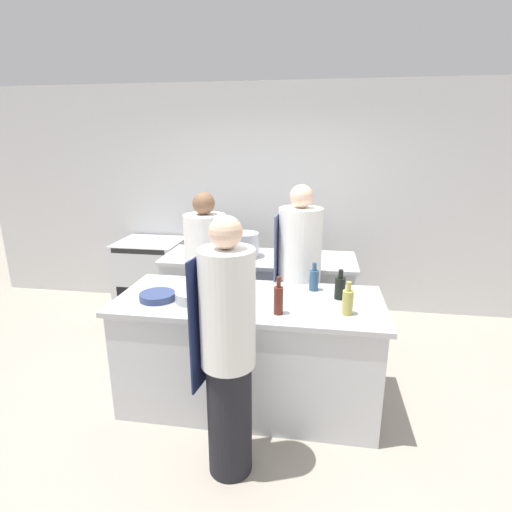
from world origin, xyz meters
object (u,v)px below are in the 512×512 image
object	(u,v)px
bottle_vinegar	(314,279)
bottle_olive_oil	(210,297)
bowl_ceramic_blue	(157,296)
bottle_cooking_oil	(278,299)
chef_at_stove	(207,279)
bowl_prep_small	(191,297)
bowl_mixing_large	(231,304)
stockpot	(244,245)
bottle_sauce	(340,287)
chef_at_pass_far	(298,282)
oven_range	(152,275)
chef_at_prep_near	(228,352)
bottle_wine	(348,301)

from	to	relation	value
bottle_vinegar	bottle_olive_oil	bearing A→B (deg)	-141.89
bowl_ceramic_blue	bottle_cooking_oil	bearing A→B (deg)	-7.00
chef_at_stove	bottle_vinegar	distance (m)	1.13
bowl_ceramic_blue	bowl_prep_small	bearing A→B (deg)	-1.13
bottle_olive_oil	bowl_mixing_large	xyz separation A→B (m)	(0.13, 0.12, -0.10)
bottle_olive_oil	stockpot	distance (m)	1.47
bottle_cooking_oil	bottle_sauce	distance (m)	0.58
chef_at_pass_far	bottle_cooking_oil	size ratio (longest dim) A/B	6.28
bottle_olive_oil	bowl_prep_small	xyz separation A→B (m)	(-0.20, 0.17, -0.08)
chef_at_pass_far	bottle_cooking_oil	world-z (taller)	chef_at_pass_far
bottle_vinegar	oven_range	bearing A→B (deg)	145.04
chef_at_prep_near	chef_at_stove	world-z (taller)	chef_at_prep_near
chef_at_prep_near	bottle_wine	size ratio (longest dim) A/B	7.02
chef_at_stove	bottle_olive_oil	bearing A→B (deg)	2.80
stockpot	bottle_wine	bearing A→B (deg)	-53.19
bottle_olive_oil	bottle_sauce	xyz separation A→B (m)	(0.94, 0.42, -0.03)
oven_range	bowl_prep_small	distance (m)	2.24
bottle_olive_oil	bottle_sauce	world-z (taller)	bottle_olive_oil
bottle_wine	stockpot	xyz separation A→B (m)	(-1.01, 1.34, 0.03)
chef_at_pass_far	bottle_cooking_oil	bearing A→B (deg)	176.43
bottle_cooking_oil	bowl_prep_small	bearing A→B (deg)	170.69
oven_range	bowl_mixing_large	distance (m)	2.46
bowl_mixing_large	bottle_cooking_oil	bearing A→B (deg)	-9.80
bottle_wine	bowl_ceramic_blue	bearing A→B (deg)	178.14
stockpot	bottle_cooking_oil	bearing A→B (deg)	-69.96
bottle_cooking_oil	oven_range	bearing A→B (deg)	132.96
bottle_sauce	stockpot	size ratio (longest dim) A/B	0.75
chef_at_stove	bottle_olive_oil	world-z (taller)	chef_at_stove
oven_range	bottle_sauce	size ratio (longest dim) A/B	3.78
chef_at_pass_far	bottle_wine	size ratio (longest dim) A/B	7.17
bottle_olive_oil	bottle_sauce	size ratio (longest dim) A/B	1.31
chef_at_stove	bowl_ceramic_blue	bearing A→B (deg)	-26.31
bottle_wine	bottle_vinegar	bearing A→B (deg)	118.91
chef_at_stove	bowl_ceramic_blue	size ratio (longest dim) A/B	6.02
chef_at_prep_near	bowl_mixing_large	xyz separation A→B (m)	(-0.10, 0.56, 0.08)
bottle_olive_oil	bowl_mixing_large	world-z (taller)	bottle_olive_oil
bottle_sauce	bowl_prep_small	world-z (taller)	bottle_sauce
bottle_sauce	chef_at_pass_far	bearing A→B (deg)	126.93
bottle_wine	bottle_sauce	size ratio (longest dim) A/B	1.03
chef_at_pass_far	stockpot	xyz separation A→B (m)	(-0.62, 0.59, 0.17)
bottle_vinegar	stockpot	size ratio (longest dim) A/B	0.75
chef_at_stove	bowl_prep_small	xyz separation A→B (m)	(0.11, -0.81, 0.14)
oven_range	bottle_olive_oil	distance (m)	2.50
chef_at_stove	bottle_cooking_oil	distance (m)	1.24
bottle_olive_oil	stockpot	world-z (taller)	bottle_olive_oil
bottle_olive_oil	bottle_wine	size ratio (longest dim) A/B	1.28
chef_at_prep_near	bowl_mixing_large	bearing A→B (deg)	19.29
oven_range	bottle_vinegar	size ratio (longest dim) A/B	3.78
chef_at_stove	bottle_vinegar	bearing A→B (deg)	54.18
bottle_olive_oil	bowl_ceramic_blue	xyz separation A→B (m)	(-0.47, 0.18, -0.10)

